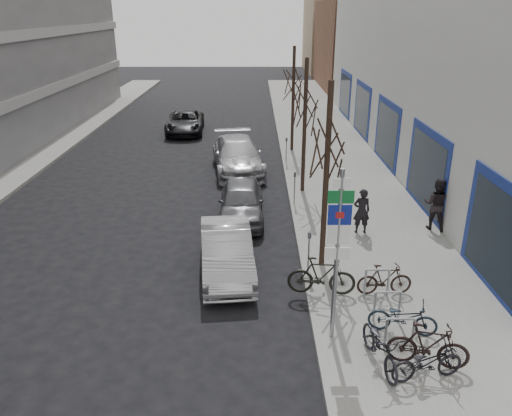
{
  "coord_description": "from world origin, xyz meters",
  "views": [
    {
      "loc": [
        0.63,
        -9.64,
        7.19
      ],
      "look_at": [
        0.65,
        3.37,
        2.0
      ],
      "focal_mm": 35.0,
      "sensor_mm": 36.0,
      "label": 1
    }
  ],
  "objects_px": {
    "parked_car_mid": "(241,201)",
    "meter_back": "(286,148)",
    "highway_sign_pole": "(337,246)",
    "pedestrian_far": "(436,204)",
    "bike_far_inner": "(385,279)",
    "bike_rack": "(387,303)",
    "tree_mid": "(306,95)",
    "tree_near": "(329,133)",
    "bike_near_left": "(381,343)",
    "pedestrian_near": "(362,211)",
    "bike_far_curb": "(428,359)",
    "meter_front": "(309,248)",
    "bike_near_right": "(428,345)",
    "parked_car_back": "(238,156)",
    "tree_far": "(294,74)",
    "bike_mid_curb": "(403,315)",
    "lane_car": "(185,122)",
    "bike_mid_inner": "(321,275)",
    "parked_car_front": "(227,251)",
    "meter_mid": "(295,185)"
  },
  "relations": [
    {
      "from": "parked_car_mid",
      "to": "meter_back",
      "type": "bearing_deg",
      "value": 72.3
    },
    {
      "from": "highway_sign_pole",
      "to": "pedestrian_far",
      "type": "height_order",
      "value": "highway_sign_pole"
    },
    {
      "from": "bike_far_inner",
      "to": "bike_rack",
      "type": "bearing_deg",
      "value": 166.23
    },
    {
      "from": "tree_mid",
      "to": "parked_car_mid",
      "type": "bearing_deg",
      "value": -132.98
    },
    {
      "from": "tree_near",
      "to": "pedestrian_far",
      "type": "relative_size",
      "value": 3.02
    },
    {
      "from": "bike_near_left",
      "to": "pedestrian_near",
      "type": "relative_size",
      "value": 1.13
    },
    {
      "from": "bike_far_curb",
      "to": "bike_far_inner",
      "type": "height_order",
      "value": "bike_far_curb"
    },
    {
      "from": "meter_front",
      "to": "bike_near_right",
      "type": "distance_m",
      "value": 4.56
    },
    {
      "from": "parked_car_back",
      "to": "tree_far",
      "type": "bearing_deg",
      "value": 42.6
    },
    {
      "from": "bike_near_left",
      "to": "bike_near_right",
      "type": "xyz_separation_m",
      "value": [
        0.98,
        -0.04,
        -0.02
      ]
    },
    {
      "from": "meter_front",
      "to": "bike_mid_curb",
      "type": "relative_size",
      "value": 0.8
    },
    {
      "from": "lane_car",
      "to": "pedestrian_far",
      "type": "xyz_separation_m",
      "value": [
        10.52,
        -15.05,
        0.4
      ]
    },
    {
      "from": "tree_near",
      "to": "pedestrian_far",
      "type": "xyz_separation_m",
      "value": [
        4.18,
        2.59,
        -3.04
      ]
    },
    {
      "from": "bike_near_right",
      "to": "lane_car",
      "type": "distance_m",
      "value": 23.57
    },
    {
      "from": "bike_near_left",
      "to": "parked_car_back",
      "type": "relative_size",
      "value": 0.33
    },
    {
      "from": "tree_far",
      "to": "bike_far_curb",
      "type": "relative_size",
      "value": 3.53
    },
    {
      "from": "meter_back",
      "to": "bike_near_left",
      "type": "height_order",
      "value": "meter_back"
    },
    {
      "from": "bike_far_inner",
      "to": "pedestrian_near",
      "type": "distance_m",
      "value": 3.96
    },
    {
      "from": "bike_near_right",
      "to": "bike_far_curb",
      "type": "relative_size",
      "value": 1.1
    },
    {
      "from": "tree_mid",
      "to": "meter_front",
      "type": "relative_size",
      "value": 4.33
    },
    {
      "from": "bike_far_inner",
      "to": "parked_car_back",
      "type": "bearing_deg",
      "value": 17.66
    },
    {
      "from": "tree_far",
      "to": "pedestrian_near",
      "type": "distance_m",
      "value": 11.3
    },
    {
      "from": "lane_car",
      "to": "bike_rack",
      "type": "bearing_deg",
      "value": -73.31
    },
    {
      "from": "bike_near_left",
      "to": "bike_far_curb",
      "type": "bearing_deg",
      "value": -38.06
    },
    {
      "from": "tree_far",
      "to": "parked_car_mid",
      "type": "relative_size",
      "value": 1.38
    },
    {
      "from": "lane_car",
      "to": "pedestrian_near",
      "type": "xyz_separation_m",
      "value": [
        7.93,
        -15.37,
        0.27
      ]
    },
    {
      "from": "parked_car_mid",
      "to": "bike_far_inner",
      "type": "bearing_deg",
      "value": -55.41
    },
    {
      "from": "bike_mid_inner",
      "to": "parked_car_back",
      "type": "distance_m",
      "value": 11.57
    },
    {
      "from": "bike_rack",
      "to": "bike_far_inner",
      "type": "xyz_separation_m",
      "value": [
        0.24,
        1.22,
        -0.06
      ]
    },
    {
      "from": "meter_back",
      "to": "bike_mid_curb",
      "type": "bearing_deg",
      "value": -82.21
    },
    {
      "from": "lane_car",
      "to": "pedestrian_far",
      "type": "bearing_deg",
      "value": -58.52
    },
    {
      "from": "parked_car_mid",
      "to": "parked_car_back",
      "type": "distance_m",
      "value": 5.79
    },
    {
      "from": "tree_mid",
      "to": "parked_car_front",
      "type": "height_order",
      "value": "tree_mid"
    },
    {
      "from": "meter_back",
      "to": "pedestrian_far",
      "type": "height_order",
      "value": "pedestrian_far"
    },
    {
      "from": "meter_mid",
      "to": "parked_car_front",
      "type": "relative_size",
      "value": 0.31
    },
    {
      "from": "parked_car_mid",
      "to": "tree_far",
      "type": "bearing_deg",
      "value": 74.1
    },
    {
      "from": "meter_front",
      "to": "parked_car_front",
      "type": "xyz_separation_m",
      "value": [
        -2.35,
        0.31,
        -0.24
      ]
    },
    {
      "from": "bike_near_left",
      "to": "parked_car_mid",
      "type": "bearing_deg",
      "value": 100.22
    },
    {
      "from": "meter_back",
      "to": "bike_mid_inner",
      "type": "xyz_separation_m",
      "value": [
        0.22,
        -12.15,
        -0.22
      ]
    },
    {
      "from": "meter_back",
      "to": "parked_car_front",
      "type": "height_order",
      "value": "meter_back"
    },
    {
      "from": "tree_far",
      "to": "parked_car_back",
      "type": "distance_m",
      "value": 5.5
    },
    {
      "from": "tree_far",
      "to": "parked_car_back",
      "type": "bearing_deg",
      "value": -129.67
    },
    {
      "from": "meter_mid",
      "to": "bike_far_curb",
      "type": "xyz_separation_m",
      "value": [
        1.96,
        -9.94,
        -0.29
      ]
    },
    {
      "from": "highway_sign_pole",
      "to": "lane_car",
      "type": "xyz_separation_m",
      "value": [
        -6.14,
        21.15,
        -1.79
      ]
    },
    {
      "from": "parked_car_front",
      "to": "meter_mid",
      "type": "bearing_deg",
      "value": 59.5
    },
    {
      "from": "bike_mid_curb",
      "to": "bike_mid_inner",
      "type": "bearing_deg",
      "value": 58.44
    },
    {
      "from": "highway_sign_pole",
      "to": "parked_car_mid",
      "type": "relative_size",
      "value": 1.05
    },
    {
      "from": "tree_near",
      "to": "pedestrian_near",
      "type": "relative_size",
      "value": 3.52
    },
    {
      "from": "bike_near_right",
      "to": "meter_back",
      "type": "bearing_deg",
      "value": 21.34
    },
    {
      "from": "bike_near_left",
      "to": "meter_front",
      "type": "bearing_deg",
      "value": 95.15
    }
  ]
}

